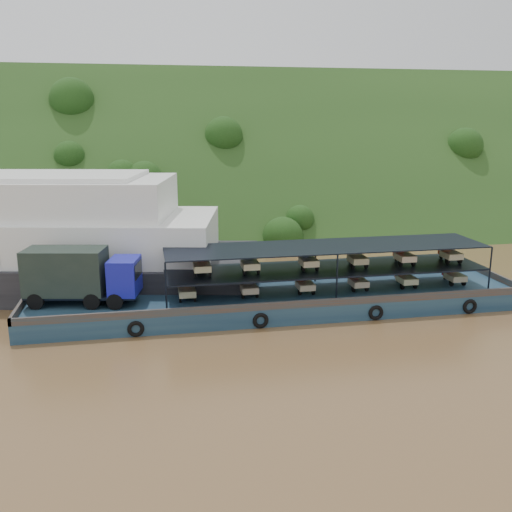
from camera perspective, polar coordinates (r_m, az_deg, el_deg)
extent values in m
plane|color=brown|center=(41.87, 3.49, -5.09)|extent=(160.00, 160.00, 0.00)
cube|color=#1D3915|center=(76.24, -3.27, 3.47)|extent=(140.00, 39.60, 39.60)
cube|color=#132B45|center=(41.11, 2.22, -4.55)|extent=(35.00, 7.00, 1.20)
cube|color=#592D19|center=(44.03, 1.22, -2.15)|extent=(35.00, 0.20, 0.50)
cube|color=#592D19|center=(37.71, 3.42, -4.90)|extent=(35.00, 0.20, 0.50)
cube|color=#592D19|center=(47.80, 23.00, -1.98)|extent=(0.20, 7.00, 0.50)
cube|color=#592D19|center=(40.71, -22.44, -4.53)|extent=(0.20, 7.00, 0.50)
torus|color=black|center=(36.79, -11.93, -7.15)|extent=(1.06, 0.26, 1.06)
torus|color=black|center=(37.44, 0.47, -6.47)|extent=(1.06, 0.26, 1.06)
torus|color=black|center=(39.72, 11.91, -5.58)|extent=(1.06, 0.26, 1.06)
torus|color=black|center=(42.86, 20.60, -4.75)|extent=(1.06, 0.26, 1.06)
cylinder|color=black|center=(40.12, -21.17, -4.24)|extent=(1.14, 0.59, 1.09)
cylinder|color=black|center=(42.15, -20.07, -3.30)|extent=(1.14, 0.59, 1.09)
cylinder|color=black|center=(38.93, -16.08, -4.38)|extent=(1.14, 0.59, 1.09)
cylinder|color=black|center=(41.02, -15.21, -3.40)|extent=(1.14, 0.59, 1.09)
cylinder|color=black|center=(38.53, -13.90, -4.42)|extent=(1.14, 0.59, 1.09)
cylinder|color=black|center=(40.64, -13.14, -3.43)|extent=(1.14, 0.59, 1.09)
cube|color=black|center=(40.17, -16.85, -3.63)|extent=(7.72, 3.79, 0.22)
cube|color=#17199F|center=(39.09, -13.00, -1.95)|extent=(2.32, 2.92, 2.39)
cube|color=black|center=(38.78, -11.71, -1.34)|extent=(0.49, 2.15, 0.98)
cube|color=black|center=(40.08, -18.49, -1.44)|extent=(5.63, 3.58, 3.04)
cube|color=black|center=(41.38, 6.98, -1.26)|extent=(23.00, 5.00, 0.12)
cube|color=black|center=(40.99, 7.04, 0.96)|extent=(23.00, 5.00, 0.08)
cylinder|color=black|center=(37.06, -9.00, -3.11)|extent=(0.12, 0.12, 3.30)
cylinder|color=black|center=(41.87, -9.27, -1.17)|extent=(0.12, 0.12, 3.30)
cylinder|color=black|center=(39.10, 8.10, -2.19)|extent=(0.12, 0.12, 3.30)
cylinder|color=black|center=(43.69, 5.97, -0.45)|extent=(0.12, 0.12, 3.30)
cylinder|color=black|center=(44.15, 22.36, -1.27)|extent=(0.12, 0.12, 3.30)
cylinder|color=black|center=(48.26, 19.16, 0.21)|extent=(0.12, 0.12, 3.30)
cylinder|color=black|center=(40.92, -7.05, -3.47)|extent=(0.12, 0.52, 0.52)
cylinder|color=black|center=(39.18, -7.59, -4.27)|extent=(0.14, 0.52, 0.52)
cylinder|color=black|center=(39.24, -6.13, -4.19)|extent=(0.14, 0.52, 0.52)
cube|color=#BAB483|center=(39.44, -6.91, -3.61)|extent=(1.15, 1.50, 0.44)
cube|color=red|center=(40.48, -7.04, -2.89)|extent=(0.55, 0.80, 0.80)
cube|color=red|center=(40.15, -7.04, -2.28)|extent=(0.50, 0.10, 0.10)
cylinder|color=black|center=(41.41, -1.06, -3.16)|extent=(0.12, 0.52, 0.52)
cylinder|color=black|center=(39.63, -1.33, -3.94)|extent=(0.14, 0.52, 0.52)
cylinder|color=black|center=(39.80, 0.10, -3.85)|extent=(0.14, 0.52, 0.52)
cube|color=#CCB390|center=(39.94, -0.70, -3.28)|extent=(1.15, 1.50, 0.44)
cube|color=red|center=(40.98, -0.99, -2.58)|extent=(0.55, 0.80, 0.80)
cube|color=red|center=(40.65, -0.95, -1.98)|extent=(0.50, 0.10, 0.10)
cylinder|color=black|center=(42.27, 4.40, -2.85)|extent=(0.12, 0.52, 0.52)
cylinder|color=black|center=(40.48, 4.39, -3.59)|extent=(0.14, 0.52, 0.52)
cylinder|color=black|center=(40.75, 5.75, -3.51)|extent=(0.14, 0.52, 0.52)
cube|color=#CDB891|center=(40.84, 4.94, -2.95)|extent=(1.15, 1.50, 0.44)
cube|color=red|center=(41.85, 4.52, -2.28)|extent=(0.55, 0.80, 0.80)
cube|color=red|center=(41.53, 4.61, -1.69)|extent=(0.50, 0.10, 0.10)
cylinder|color=black|center=(43.48, 9.51, -2.53)|extent=(0.12, 0.52, 0.52)
cylinder|color=black|center=(41.69, 9.72, -3.24)|extent=(0.14, 0.52, 0.52)
cylinder|color=black|center=(42.05, 11.00, -3.15)|extent=(0.14, 0.52, 0.52)
cube|color=beige|center=(42.09, 10.21, -2.62)|extent=(1.15, 1.50, 0.44)
cube|color=red|center=(43.07, 9.67, -1.97)|extent=(0.55, 0.80, 0.80)
cube|color=red|center=(42.76, 9.79, -1.40)|extent=(0.50, 0.10, 0.10)
cylinder|color=black|center=(44.92, 14.04, -2.23)|extent=(0.12, 0.52, 0.52)
cylinder|color=black|center=(43.15, 14.43, -2.90)|extent=(0.14, 0.52, 0.52)
cylinder|color=black|center=(43.58, 15.62, -2.82)|extent=(0.14, 0.52, 0.52)
cube|color=beige|center=(43.57, 14.86, -2.31)|extent=(1.15, 1.50, 0.44)
cube|color=#A9240B|center=(44.52, 14.24, -1.69)|extent=(0.55, 0.80, 0.80)
cube|color=#A9240B|center=(44.22, 14.38, -1.13)|extent=(0.50, 0.10, 0.10)
cylinder|color=black|center=(46.68, 18.40, -1.93)|extent=(0.12, 0.52, 0.52)
cylinder|color=black|center=(44.94, 18.95, -2.56)|extent=(0.14, 0.52, 0.52)
cylinder|color=black|center=(45.44, 20.05, -2.48)|extent=(0.14, 0.52, 0.52)
cube|color=#C1B188|center=(45.39, 19.31, -1.99)|extent=(1.15, 1.50, 0.44)
cube|color=red|center=(46.30, 18.63, -1.41)|extent=(0.55, 0.80, 0.80)
cube|color=red|center=(46.01, 18.79, -0.87)|extent=(0.50, 0.10, 0.10)
cylinder|color=black|center=(40.53, -5.62, -1.07)|extent=(0.12, 0.52, 0.52)
cylinder|color=black|center=(38.75, -6.10, -1.77)|extent=(0.14, 0.52, 0.52)
cylinder|color=black|center=(38.85, -4.63, -1.70)|extent=(0.14, 0.52, 0.52)
cube|color=beige|center=(39.05, -5.43, -1.12)|extent=(1.15, 1.50, 0.44)
cube|color=red|center=(40.11, -5.60, -0.46)|extent=(0.55, 0.80, 0.80)
cube|color=red|center=(39.80, -5.59, 0.17)|extent=(0.50, 0.10, 0.10)
cylinder|color=black|center=(40.96, -0.95, -0.85)|extent=(0.12, 0.52, 0.52)
cylinder|color=black|center=(39.16, -1.21, -1.53)|extent=(0.14, 0.52, 0.52)
cylinder|color=black|center=(39.34, 0.23, -1.46)|extent=(0.14, 0.52, 0.52)
cube|color=beige|center=(39.49, -0.58, -0.89)|extent=(1.15, 1.50, 0.44)
cube|color=#1C52AA|center=(40.55, -0.88, -0.24)|extent=(0.55, 0.80, 0.80)
cube|color=#1C52AA|center=(40.24, -0.83, 0.38)|extent=(0.50, 0.10, 0.10)
cylinder|color=black|center=(41.88, 4.74, -0.57)|extent=(0.12, 0.52, 0.52)
cylinder|color=black|center=(40.07, 4.74, -1.22)|extent=(0.14, 0.52, 0.52)
cylinder|color=black|center=(40.34, 6.11, -1.15)|extent=(0.14, 0.52, 0.52)
cube|color=beige|center=(40.44, 5.30, -0.60)|extent=(1.15, 1.50, 0.44)
cube|color=navy|center=(41.47, 4.86, 0.03)|extent=(0.55, 0.80, 0.80)
cube|color=navy|center=(41.17, 4.95, 0.64)|extent=(0.50, 0.10, 0.10)
cylinder|color=black|center=(42.99, 9.44, -0.34)|extent=(0.12, 0.52, 0.52)
cylinder|color=black|center=(41.19, 9.65, -0.96)|extent=(0.14, 0.52, 0.52)
cylinder|color=black|center=(41.55, 10.94, -0.89)|extent=(0.14, 0.52, 0.52)
cube|color=tan|center=(41.60, 10.15, -0.35)|extent=(1.15, 1.50, 0.44)
cube|color=beige|center=(42.60, 9.61, 0.25)|extent=(0.55, 0.80, 0.80)
cube|color=beige|center=(42.31, 9.73, 0.84)|extent=(0.50, 0.10, 0.10)
cylinder|color=black|center=(44.38, 13.86, -0.11)|extent=(0.12, 0.52, 0.52)
cylinder|color=black|center=(42.59, 14.25, -0.71)|extent=(0.14, 0.52, 0.52)
cylinder|color=black|center=(43.02, 15.46, -0.64)|extent=(0.14, 0.52, 0.52)
cube|color=beige|center=(43.03, 14.68, -0.12)|extent=(1.15, 1.50, 0.44)
cube|color=red|center=(44.00, 14.06, 0.45)|extent=(0.55, 0.80, 0.80)
cube|color=red|center=(43.71, 14.21, 1.03)|extent=(0.50, 0.10, 0.10)
cylinder|color=black|center=(46.04, 18.05, 0.10)|extent=(0.12, 0.52, 0.52)
cylinder|color=black|center=(44.28, 18.59, -0.47)|extent=(0.14, 0.52, 0.52)
cylinder|color=black|center=(44.77, 19.70, -0.40)|extent=(0.14, 0.52, 0.52)
cube|color=beige|center=(44.74, 18.96, 0.09)|extent=(1.15, 1.50, 0.44)
cube|color=red|center=(45.67, 18.27, 0.65)|extent=(0.55, 0.80, 0.80)
cube|color=red|center=(45.40, 18.44, 1.20)|extent=(0.50, 0.10, 0.10)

